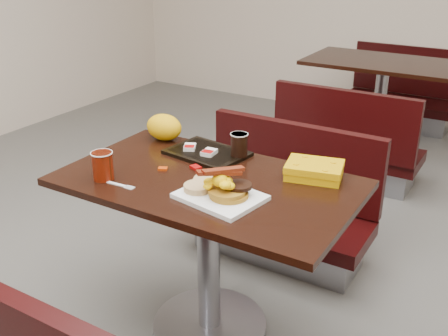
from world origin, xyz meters
The scene contains 24 objects.
floor centered at (0.00, 0.00, 0.00)m, with size 6.00×7.00×0.01m, color slate.
table_near centered at (0.00, 0.00, 0.38)m, with size 1.20×0.70×0.75m, color black, non-canonical shape.
bench_near_n centered at (0.00, 0.70, 0.36)m, with size 1.00×0.46×0.72m, color black, non-canonical shape.
table_far centered at (0.00, 2.60, 0.38)m, with size 1.20×0.70×0.75m, color black, non-canonical shape.
bench_far_s centered at (0.00, 1.90, 0.36)m, with size 1.00×0.46×0.72m, color black, non-canonical shape.
bench_far_n centered at (0.00, 3.30, 0.36)m, with size 1.00×0.46×0.72m, color black, non-canonical shape.
platter centered at (0.13, -0.12, 0.76)m, with size 0.30×0.23×0.02m, color white.
pancake_stack centered at (0.17, -0.12, 0.78)m, with size 0.15×0.15×0.03m, color #A1711A.
sausage_patty centered at (0.20, -0.09, 0.81)m, with size 0.09×0.09×0.01m, color black.
scrambled_eggs centered at (0.14, -0.13, 0.83)m, with size 0.11×0.09×0.06m, color #FFF305.
bacon_strips centered at (0.13, -0.12, 0.86)m, with size 0.17×0.08×0.01m, color #4D0D05, non-canonical shape.
muffin_bottom centered at (0.04, -0.13, 0.78)m, with size 0.10×0.10×0.02m, color tan.
muffin_top centered at (0.05, -0.08, 0.79)m, with size 0.10×0.10×0.02m, color tan.
coffee_cup_near centered at (-0.36, -0.21, 0.81)m, with size 0.08×0.08×0.12m, color maroon.
fork centered at (-0.29, -0.23, 0.75)m, with size 0.14×0.03×0.00m, color white, non-canonical shape.
knife centered at (0.24, -0.14, 0.75)m, with size 0.18×0.01×0.00m, color white.
condiment_syrup centered at (-0.22, -0.01, 0.75)m, with size 0.04×0.03×0.01m, color #A62E07.
condiment_ketchup centered at (-0.10, 0.07, 0.76)m, with size 0.04×0.03×0.01m, color #8C0504.
tray centered at (-0.15, 0.22, 0.76)m, with size 0.34×0.24×0.02m, color black.
hashbrown_sleeve_left centered at (-0.23, 0.21, 0.78)m, with size 0.05×0.07×0.02m, color silver.
hashbrown_sleeve_right centered at (-0.12, 0.20, 0.78)m, with size 0.05×0.07×0.02m, color silver.
coffee_cup_far centered at (0.00, 0.26, 0.82)m, with size 0.07×0.07×0.10m, color black.
clamshell centered at (0.36, 0.24, 0.78)m, with size 0.22×0.17×0.06m, color #D29703.
paper_bag centered at (-0.43, 0.28, 0.81)m, with size 0.18×0.13×0.13m, color #F2B308.
Camera 1 is at (1.06, -1.64, 1.65)m, focal length 42.65 mm.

